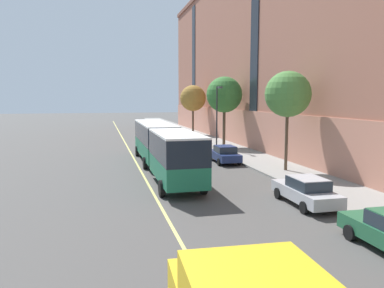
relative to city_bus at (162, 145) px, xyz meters
The scene contains 13 objects.
ground_plane 4.92m from the city_bus, 83.25° to the right, with size 260.00×260.00×0.00m, color #4C4947.
sidewalk 9.85m from the city_bus, ahead, with size 4.57×160.00×0.15m, color gray.
city_bus is the anchor object (origin of this frame).
parked_car_silver_0 13.24m from the city_bus, 62.77° to the right, with size 2.06×4.77×1.56m.
parked_car_navy_1 6.57m from the city_bus, 19.86° to the left, with size 2.10×4.57×1.56m.
parked_car_green_2 14.91m from the city_bus, 66.58° to the left, with size 2.07×4.81×1.56m.
parked_car_champagne_4 26.50m from the city_bus, 76.59° to the left, with size 1.96×4.38×1.56m.
street_tree_mid_block 10.64m from the city_bus, 17.70° to the right, with size 3.56×3.56×7.74m.
street_tree_far_uptown 16.03m from the city_bus, 52.70° to the left, with size 4.19×4.19×8.17m.
street_tree_far_downtown 29.44m from the city_bus, 71.24° to the left, with size 4.04×4.04×7.69m.
street_lamp 12.98m from the city_bus, 52.06° to the left, with size 0.36×1.48×6.96m.
fire_hydrant 14.61m from the city_bus, 57.75° to the left, with size 0.42×0.24×0.72m.
lane_centerline 3.04m from the city_bus, 140.10° to the right, with size 0.16×140.00×0.01m, color #E0D66B.
Camera 1 is at (-5.21, -25.10, 5.78)m, focal length 35.00 mm.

